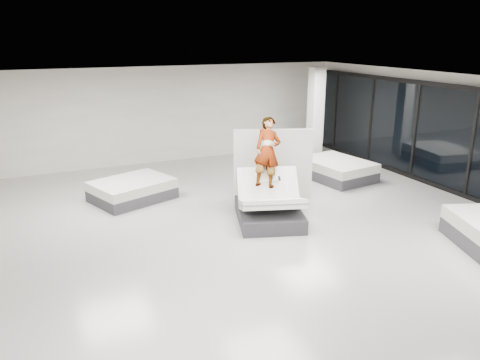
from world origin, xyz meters
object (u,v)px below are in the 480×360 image
at_px(hero_bed, 269,206).
at_px(column, 315,117).
at_px(person, 267,166).
at_px(remote, 279,178).
at_px(divider_panel, 273,164).
at_px(flat_bed_left_far, 132,190).
at_px(flat_bed_right_far, 336,169).

relative_size(hero_bed, column, 0.70).
bearing_deg(hero_bed, person, 72.09).
distance_m(hero_bed, remote, 0.70).
relative_size(hero_bed, divider_panel, 1.09).
relative_size(remote, divider_panel, 0.07).
xyz_separation_m(person, flat_bed_left_far, (-2.69, 2.49, -0.99)).
relative_size(divider_panel, column, 0.64).
bearing_deg(flat_bed_left_far, divider_panel, -22.55).
xyz_separation_m(hero_bed, column, (3.66, 3.81, 1.21)).
height_order(divider_panel, column, column).
height_order(remote, column, column).
xyz_separation_m(hero_bed, divider_panel, (0.83, 1.40, 0.55)).
relative_size(flat_bed_left_far, column, 0.73).
distance_m(person, divider_panel, 1.34).
relative_size(hero_bed, flat_bed_left_far, 0.96).
bearing_deg(flat_bed_right_far, person, -150.64).
xyz_separation_m(remote, flat_bed_right_far, (3.23, 2.28, -0.76)).
relative_size(hero_bed, flat_bed_right_far, 0.99).
bearing_deg(person, flat_bed_left_far, 155.07).
distance_m(remote, divider_panel, 1.61).
xyz_separation_m(divider_panel, flat_bed_right_far, (2.61, 0.80, -0.65)).
bearing_deg(remote, flat_bed_left_far, 151.87).
distance_m(hero_bed, flat_bed_left_far, 3.82).
height_order(hero_bed, flat_bed_left_far, hero_bed).
relative_size(person, remote, 12.29).
distance_m(hero_bed, person, 0.93).
relative_size(divider_panel, flat_bed_left_far, 0.89).
bearing_deg(column, remote, -131.54).
xyz_separation_m(remote, divider_panel, (0.63, 1.48, -0.11)).
xyz_separation_m(flat_bed_left_far, column, (6.24, 1.00, 1.33)).
bearing_deg(remote, flat_bed_right_far, 53.06).
bearing_deg(hero_bed, column, 46.21).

